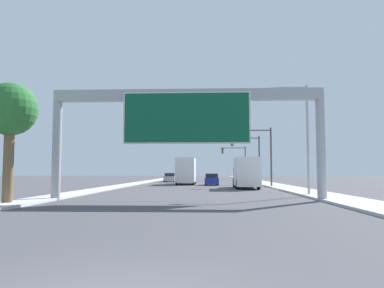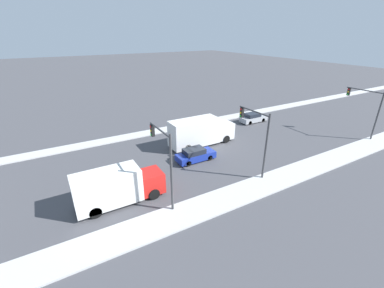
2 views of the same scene
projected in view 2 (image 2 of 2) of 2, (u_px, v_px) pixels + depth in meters
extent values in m
cube|color=#BDBDBD|center=(342.00, 155.00, 30.55)|extent=(3.00, 120.00, 0.15)
cube|color=#BDBDBD|center=(241.00, 115.00, 45.20)|extent=(2.00, 120.00, 0.15)
cube|color=navy|center=(196.00, 156.00, 29.28)|extent=(1.80, 4.51, 0.76)
cube|color=#1E232D|center=(194.00, 151.00, 28.90)|extent=(1.58, 2.34, 0.57)
cylinder|color=black|center=(202.00, 153.00, 30.64)|extent=(0.22, 0.64, 0.64)
cylinder|color=black|center=(210.00, 158.00, 29.38)|extent=(0.22, 0.64, 0.64)
cylinder|color=black|center=(182.00, 158.00, 29.36)|extent=(0.22, 0.64, 0.64)
cylinder|color=black|center=(188.00, 164.00, 28.11)|extent=(0.22, 0.64, 0.64)
cube|color=#A5A8AD|center=(253.00, 119.00, 41.72)|extent=(1.84, 4.55, 0.76)
cube|color=#1E232D|center=(253.00, 115.00, 41.34)|extent=(1.62, 2.37, 0.58)
cylinder|color=black|center=(256.00, 117.00, 43.10)|extent=(0.22, 0.64, 0.64)
cylinder|color=black|center=(263.00, 120.00, 41.82)|extent=(0.22, 0.64, 0.64)
cylinder|color=black|center=(243.00, 120.00, 41.81)|extent=(0.22, 0.64, 0.64)
cylinder|color=black|center=(250.00, 123.00, 40.53)|extent=(0.22, 0.64, 0.64)
cube|color=red|center=(150.00, 181.00, 23.09)|extent=(2.14, 2.09, 1.87)
cube|color=silver|center=(107.00, 188.00, 21.17)|extent=(2.33, 5.38, 2.90)
cylinder|color=black|center=(146.00, 183.00, 24.15)|extent=(0.28, 1.00, 1.00)
cylinder|color=black|center=(154.00, 194.00, 22.53)|extent=(0.28, 1.00, 1.00)
cylinder|color=black|center=(91.00, 199.00, 21.87)|extent=(0.28, 1.00, 1.00)
cylinder|color=black|center=(95.00, 212.00, 20.25)|extent=(0.28, 1.00, 1.00)
cube|color=white|center=(222.00, 130.00, 34.58)|extent=(2.30, 2.46, 2.14)
cube|color=silver|center=(194.00, 132.00, 32.34)|extent=(2.50, 6.33, 3.28)
cylinder|color=black|center=(217.00, 134.00, 35.76)|extent=(0.28, 1.00, 1.00)
cylinder|color=black|center=(226.00, 139.00, 34.00)|extent=(0.28, 1.00, 1.00)
cylinder|color=black|center=(179.00, 142.00, 33.07)|extent=(0.28, 1.00, 1.00)
cylinder|color=black|center=(188.00, 148.00, 31.32)|extent=(0.28, 1.00, 1.00)
cylinder|color=#3D3D3F|center=(172.00, 175.00, 19.92)|extent=(0.20, 0.20, 6.81)
cylinder|color=#3D3D3F|center=(160.00, 130.00, 20.18)|extent=(3.82, 0.14, 0.14)
cube|color=black|center=(152.00, 130.00, 21.68)|extent=(0.35, 0.28, 1.05)
cylinder|color=red|center=(150.00, 127.00, 21.47)|extent=(0.22, 0.04, 0.22)
cylinder|color=yellow|center=(151.00, 131.00, 21.61)|extent=(0.22, 0.04, 0.22)
cylinder|color=green|center=(151.00, 135.00, 21.75)|extent=(0.22, 0.04, 0.22)
cylinder|color=#3D3D3F|center=(266.00, 148.00, 24.50)|extent=(0.20, 0.20, 6.80)
cylinder|color=#3D3D3F|center=(254.00, 111.00, 24.89)|extent=(4.13, 0.14, 0.14)
cube|color=black|center=(242.00, 112.00, 26.49)|extent=(0.35, 0.28, 1.05)
cylinder|color=red|center=(241.00, 109.00, 26.28)|extent=(0.22, 0.04, 0.22)
cylinder|color=yellow|center=(241.00, 113.00, 26.42)|extent=(0.22, 0.04, 0.22)
cylinder|color=green|center=(240.00, 116.00, 26.56)|extent=(0.22, 0.04, 0.22)
cylinder|color=#3D3D3F|center=(377.00, 117.00, 33.69)|extent=(0.20, 0.20, 6.65)
cylinder|color=#3D3D3F|center=(365.00, 90.00, 34.37)|extent=(4.80, 0.14, 0.14)
cube|color=black|center=(349.00, 92.00, 36.20)|extent=(0.35, 0.28, 1.05)
cylinder|color=red|center=(349.00, 89.00, 35.98)|extent=(0.22, 0.04, 0.22)
cylinder|color=yellow|center=(348.00, 92.00, 36.12)|extent=(0.22, 0.04, 0.22)
cylinder|color=green|center=(348.00, 94.00, 36.27)|extent=(0.22, 0.04, 0.22)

